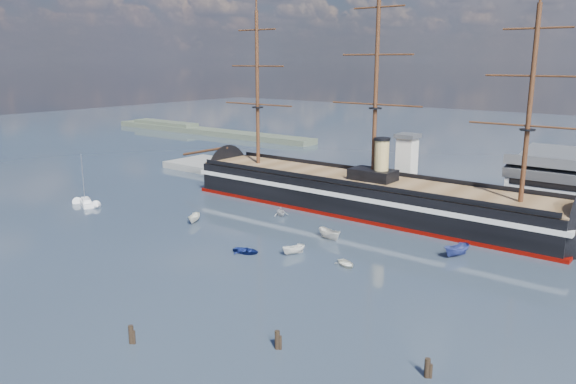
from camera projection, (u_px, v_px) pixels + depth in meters
The scene contains 16 objects.
ground at pixel (316, 233), 112.88m from camera, with size 600.00×600.00×0.00m, color #2C3644.
quay at pixel (437, 205), 134.43m from camera, with size 180.00×18.00×2.00m, color slate.
quay_tower at pixel (406, 164), 134.10m from camera, with size 5.00×5.00×15.00m.
shoreline at pixel (194, 129), 268.95m from camera, with size 120.00×10.00×4.00m.
warship at pixel (358, 194), 128.73m from camera, with size 112.90×16.46×53.94m.
sailboat at pixel (86, 202), 134.37m from camera, with size 7.93×5.17×12.28m.
motorboat_a at pixel (194, 223), 120.20m from camera, with size 5.82×2.14×2.33m, color white.
motorboat_b at pixel (246, 253), 101.17m from camera, with size 3.08×1.23×1.44m, color navy.
motorboat_c at pixel (294, 255), 100.55m from camera, with size 5.33×1.95×2.13m, color silver.
motorboat_d at pixel (281, 216), 125.44m from camera, with size 6.03×2.61×2.21m, color silver.
motorboat_e at pixel (346, 266), 94.86m from camera, with size 2.70×1.08×1.26m, color silver.
motorboat_f at pixel (456, 257), 99.52m from camera, with size 6.84×2.51×2.74m, color #313E88.
motorboat_g at pixel (330, 240), 108.93m from camera, with size 6.64×2.43×2.65m, color white.
piling_near_mid at pixel (132, 343), 69.11m from camera, with size 0.64×0.64×3.06m, color black.
piling_near_right at pixel (277, 349), 67.81m from camera, with size 0.64×0.64×3.03m, color black.
piling_far_right at pixel (427, 377), 61.73m from camera, with size 0.64×0.64×2.94m, color black.
Camera 1 is at (62.24, -48.38, 34.04)m, focal length 35.00 mm.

